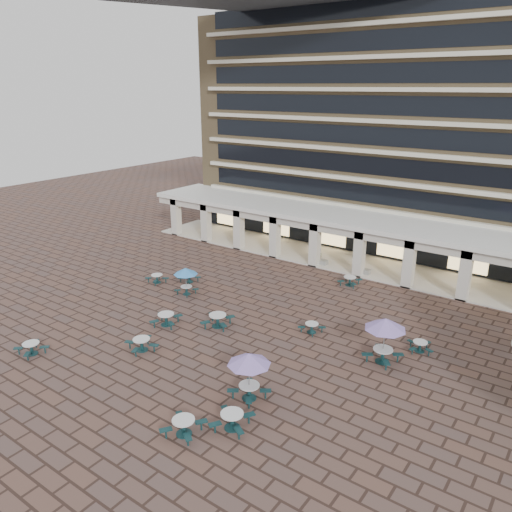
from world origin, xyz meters
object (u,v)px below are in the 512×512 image
object	(u,v)px
picnic_table_2	(184,425)
planter_right	(362,269)
picnic_table_1	(142,343)
planter_left	(319,260)
picnic_table_0	(31,347)

from	to	relation	value
picnic_table_2	planter_right	world-z (taller)	planter_right
picnic_table_1	planter_right	size ratio (longest dim) A/B	1.42
picnic_table_1	planter_right	distance (m)	20.47
picnic_table_2	planter_left	distance (m)	24.67
picnic_table_0	picnic_table_1	distance (m)	6.50
picnic_table_2	picnic_table_0	bearing A→B (deg)	168.86
picnic_table_2	picnic_table_1	bearing A→B (deg)	139.67
planter_right	planter_left	bearing A→B (deg)	-180.00
picnic_table_0	planter_left	bearing A→B (deg)	79.06
picnic_table_2	planter_right	xyz separation A→B (m)	(-2.05, 23.90, -0.04)
picnic_table_2	planter_left	bearing A→B (deg)	93.22
picnic_table_0	picnic_table_1	xyz separation A→B (m)	(5.01, 4.14, 0.03)
picnic_table_0	picnic_table_1	world-z (taller)	picnic_table_1
picnic_table_0	picnic_table_2	xyz separation A→B (m)	(12.43, 0.00, 0.04)
planter_right	picnic_table_2	bearing A→B (deg)	-85.11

